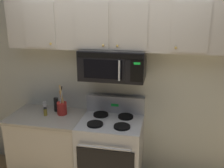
% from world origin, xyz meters
% --- Properties ---
extents(back_wall, '(5.20, 0.10, 2.70)m').
position_xyz_m(back_wall, '(0.00, 0.79, 1.35)').
color(back_wall, silver).
rests_on(back_wall, ground_plane).
extents(stove_range, '(0.76, 0.69, 1.12)m').
position_xyz_m(stove_range, '(0.00, 0.42, 0.47)').
color(stove_range, '#B7BABF').
rests_on(stove_range, ground_plane).
extents(over_range_microwave, '(0.76, 0.43, 0.35)m').
position_xyz_m(over_range_microwave, '(-0.00, 0.54, 1.58)').
color(over_range_microwave, black).
extents(upper_cabinets, '(2.50, 0.36, 0.55)m').
position_xyz_m(upper_cabinets, '(-0.00, 0.57, 2.02)').
color(upper_cabinets, '#BCB7AD').
extents(counter_segment, '(0.93, 0.65, 0.90)m').
position_xyz_m(counter_segment, '(-0.84, 0.43, 0.45)').
color(counter_segment, '#BCB7AD').
rests_on(counter_segment, ground_plane).
extents(utensil_crock_red, '(0.12, 0.12, 0.39)m').
position_xyz_m(utensil_crock_red, '(-0.66, 0.50, 1.00)').
color(utensil_crock_red, red).
rests_on(utensil_crock_red, counter_segment).
extents(salt_shaker, '(0.05, 0.05, 0.12)m').
position_xyz_m(salt_shaker, '(-0.93, 0.56, 0.96)').
color(salt_shaker, white).
rests_on(salt_shaker, counter_segment).
extents(pepper_mill, '(0.06, 0.06, 0.18)m').
position_xyz_m(pepper_mill, '(-0.77, 0.58, 0.99)').
color(pepper_mill, black).
rests_on(pepper_mill, counter_segment).
extents(spice_jar, '(0.04, 0.04, 0.11)m').
position_xyz_m(spice_jar, '(-0.85, 0.42, 0.95)').
color(spice_jar, olive).
rests_on(spice_jar, counter_segment).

